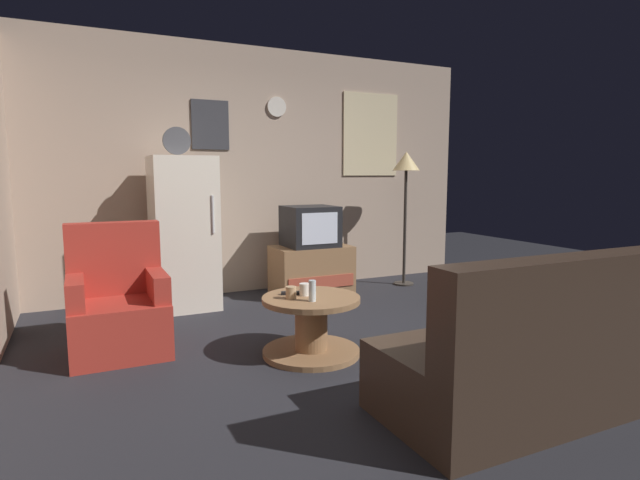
% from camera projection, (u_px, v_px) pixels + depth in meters
% --- Properties ---
extents(ground_plane, '(12.00, 12.00, 0.00)m').
position_uv_depth(ground_plane, '(375.00, 354.00, 3.77)').
color(ground_plane, '#232328').
extents(wall_with_art, '(5.20, 0.12, 2.72)m').
position_uv_depth(wall_with_art, '(265.00, 171.00, 5.79)').
color(wall_with_art, tan).
rests_on(wall_with_art, ground_plane).
extents(fridge, '(0.60, 0.62, 1.77)m').
position_uv_depth(fridge, '(184.00, 233.00, 5.00)').
color(fridge, silver).
rests_on(fridge, ground_plane).
extents(tv_stand, '(0.84, 0.53, 0.54)m').
position_uv_depth(tv_stand, '(311.00, 270.00, 5.59)').
color(tv_stand, '#8E6642').
rests_on(tv_stand, ground_plane).
extents(crt_tv, '(0.54, 0.51, 0.44)m').
position_uv_depth(crt_tv, '(310.00, 226.00, 5.52)').
color(crt_tv, black).
rests_on(crt_tv, tv_stand).
extents(standing_lamp, '(0.32, 0.32, 1.59)m').
position_uv_depth(standing_lamp, '(406.00, 171.00, 5.97)').
color(standing_lamp, '#332D28').
rests_on(standing_lamp, ground_plane).
extents(coffee_table, '(0.72, 0.72, 0.44)m').
position_uv_depth(coffee_table, '(311.00, 326.00, 3.73)').
color(coffee_table, '#8E6642').
rests_on(coffee_table, ground_plane).
extents(wine_glass, '(0.05, 0.05, 0.15)m').
position_uv_depth(wine_glass, '(312.00, 291.00, 3.56)').
color(wine_glass, silver).
rests_on(wine_glass, coffee_table).
extents(mug_ceramic_white, '(0.08, 0.08, 0.09)m').
position_uv_depth(mug_ceramic_white, '(304.00, 289.00, 3.73)').
color(mug_ceramic_white, silver).
rests_on(mug_ceramic_white, coffee_table).
extents(mug_ceramic_tan, '(0.08, 0.08, 0.09)m').
position_uv_depth(mug_ceramic_tan, '(291.00, 293.00, 3.63)').
color(mug_ceramic_tan, tan).
rests_on(mug_ceramic_tan, coffee_table).
extents(remote_control, '(0.16, 0.09, 0.02)m').
position_uv_depth(remote_control, '(291.00, 293.00, 3.76)').
color(remote_control, black).
rests_on(remote_control, coffee_table).
extents(armchair, '(0.68, 0.68, 0.96)m').
position_uv_depth(armchair, '(118.00, 307.00, 3.79)').
color(armchair, '#A52D23').
rests_on(armchair, ground_plane).
extents(couch, '(1.70, 0.80, 0.92)m').
position_uv_depth(couch, '(534.00, 357.00, 2.82)').
color(couch, '#38281E').
rests_on(couch, ground_plane).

